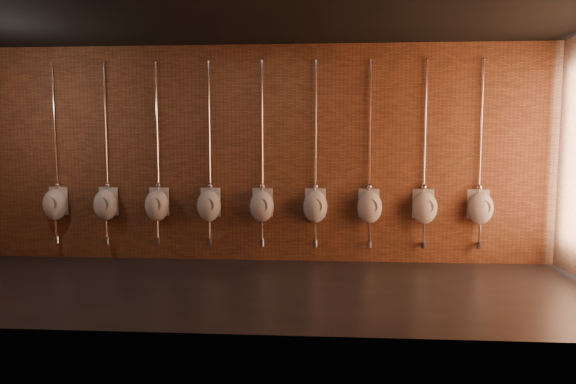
% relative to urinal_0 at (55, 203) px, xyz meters
% --- Properties ---
extents(ground, '(8.50, 8.50, 0.00)m').
position_rel_urinal_0_xyz_m(ground, '(3.16, -1.37, -0.86)').
color(ground, black).
rests_on(ground, ground).
extents(room_shell, '(8.54, 3.04, 3.22)m').
position_rel_urinal_0_xyz_m(room_shell, '(3.16, -1.37, 1.15)').
color(room_shell, black).
rests_on(room_shell, ground).
extents(urinal_0, '(0.42, 0.38, 2.71)m').
position_rel_urinal_0_xyz_m(urinal_0, '(0.00, 0.00, 0.00)').
color(urinal_0, silver).
rests_on(urinal_0, ground).
extents(urinal_1, '(0.42, 0.38, 2.71)m').
position_rel_urinal_0_xyz_m(urinal_1, '(0.79, 0.00, 0.00)').
color(urinal_1, silver).
rests_on(urinal_1, ground).
extents(urinal_2, '(0.42, 0.38, 2.71)m').
position_rel_urinal_0_xyz_m(urinal_2, '(1.58, 0.00, 0.00)').
color(urinal_2, silver).
rests_on(urinal_2, ground).
extents(urinal_3, '(0.42, 0.38, 2.71)m').
position_rel_urinal_0_xyz_m(urinal_3, '(2.37, 0.00, 0.00)').
color(urinal_3, silver).
rests_on(urinal_3, ground).
extents(urinal_4, '(0.42, 0.38, 2.71)m').
position_rel_urinal_0_xyz_m(urinal_4, '(3.15, 0.00, 0.00)').
color(urinal_4, silver).
rests_on(urinal_4, ground).
extents(urinal_5, '(0.42, 0.38, 2.71)m').
position_rel_urinal_0_xyz_m(urinal_5, '(3.94, 0.00, 0.00)').
color(urinal_5, silver).
rests_on(urinal_5, ground).
extents(urinal_6, '(0.42, 0.38, 2.71)m').
position_rel_urinal_0_xyz_m(urinal_6, '(4.73, 0.00, 0.00)').
color(urinal_6, silver).
rests_on(urinal_6, ground).
extents(urinal_7, '(0.42, 0.38, 2.71)m').
position_rel_urinal_0_xyz_m(urinal_7, '(5.52, 0.00, 0.00)').
color(urinal_7, silver).
rests_on(urinal_7, ground).
extents(urinal_8, '(0.42, 0.38, 2.71)m').
position_rel_urinal_0_xyz_m(urinal_8, '(6.31, 0.00, 0.00)').
color(urinal_8, silver).
rests_on(urinal_8, ground).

